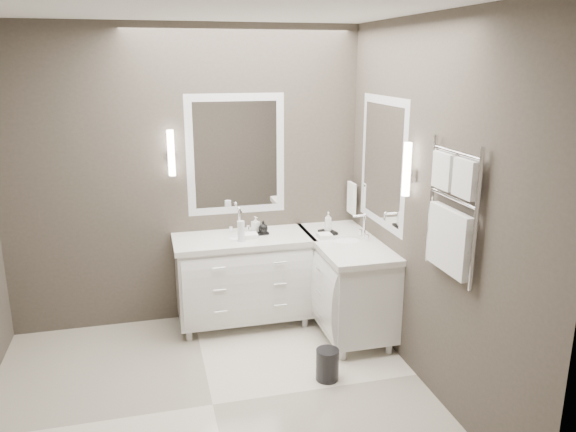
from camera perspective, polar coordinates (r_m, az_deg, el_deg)
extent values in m
cube|color=white|center=(4.28, -7.65, -18.51)|extent=(3.20, 3.00, 0.01)
cube|color=white|center=(3.56, -9.32, 20.55)|extent=(3.20, 3.00, 0.01)
cube|color=#453E37|center=(5.15, -10.24, 3.76)|extent=(3.20, 0.01, 2.70)
cube|color=#453E37|center=(2.30, -4.22, -11.16)|extent=(3.20, 0.01, 2.70)
cube|color=#453E37|center=(4.17, 14.09, 0.74)|extent=(0.01, 3.00, 2.70)
cube|color=white|center=(5.20, -4.54, -6.31)|extent=(1.20, 0.55, 0.70)
cube|color=white|center=(5.07, -4.63, -2.38)|extent=(1.24, 0.59, 0.05)
ellipsoid|color=white|center=(5.07, -4.63, -2.54)|extent=(0.36, 0.28, 0.12)
cylinder|color=white|center=(5.18, -4.97, -0.43)|extent=(0.02, 0.02, 0.22)
cube|color=white|center=(5.12, 5.87, -6.70)|extent=(0.55, 1.20, 0.70)
cube|color=white|center=(4.99, 5.98, -2.72)|extent=(0.59, 1.24, 0.05)
ellipsoid|color=white|center=(4.99, 5.98, -2.88)|extent=(0.36, 0.28, 0.12)
cylinder|color=white|center=(5.00, 7.75, -1.10)|extent=(0.02, 0.02, 0.22)
cube|color=white|center=(5.15, -5.31, 6.20)|extent=(0.90, 0.02, 1.10)
cube|color=white|center=(5.15, -5.31, 6.20)|extent=(0.77, 0.02, 0.96)
cube|color=white|center=(4.82, 9.59, 5.40)|extent=(0.02, 0.90, 1.10)
cube|color=white|center=(4.82, 9.59, 5.40)|extent=(0.02, 0.90, 0.96)
cube|color=white|center=(5.03, -11.76, 5.72)|extent=(0.05, 0.05, 0.10)
cylinder|color=white|center=(5.02, -11.79, 6.28)|extent=(0.06, 0.06, 0.40)
cube|color=white|center=(4.28, 11.93, 4.00)|extent=(0.05, 0.05, 0.10)
cylinder|color=white|center=(4.27, 11.97, 4.65)|extent=(0.06, 0.06, 0.40)
cylinder|color=white|center=(5.37, 6.63, 3.28)|extent=(0.02, 0.22, 0.02)
cube|color=white|center=(5.40, 6.48, 1.83)|extent=(0.03, 0.17, 0.30)
cylinder|color=white|center=(3.56, 18.58, -0.47)|extent=(0.03, 0.03, 0.90)
cylinder|color=white|center=(4.01, 14.39, 1.63)|extent=(0.03, 0.03, 0.90)
cube|color=white|center=(3.62, 17.60, 3.63)|extent=(0.06, 0.22, 0.24)
cube|color=white|center=(3.84, 15.58, 4.44)|extent=(0.06, 0.22, 0.24)
cube|color=white|center=(3.84, 16.05, -2.39)|extent=(0.06, 0.46, 0.42)
cylinder|color=black|center=(4.47, 4.01, -14.82)|extent=(0.19, 0.19, 0.25)
cube|color=black|center=(5.13, -2.92, -1.71)|extent=(0.16, 0.13, 0.02)
cube|color=black|center=(5.15, 4.08, -1.66)|extent=(0.16, 0.19, 0.02)
cylinder|color=silver|center=(4.91, -4.80, -1.54)|extent=(0.08, 0.08, 0.18)
imported|color=white|center=(5.12, -3.31, -0.82)|extent=(0.08, 0.08, 0.14)
imported|color=black|center=(5.09, -2.54, -1.08)|extent=(0.11, 0.11, 0.11)
imported|color=white|center=(5.12, 4.10, -0.57)|extent=(0.08, 0.08, 0.18)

